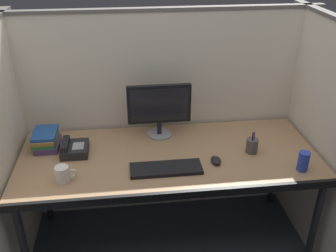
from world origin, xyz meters
TOP-DOWN VIEW (x-y plane):
  - cubicle_partition_rear at (0.00, 0.74)m, footprint 2.21×0.06m
  - cubicle_partition_left at (-0.99, 0.20)m, footprint 0.06×1.41m
  - cubicle_partition_right at (0.99, 0.20)m, footprint 0.06×1.41m
  - desk at (0.00, 0.29)m, footprint 1.90×0.80m
  - monitor_center at (-0.03, 0.56)m, footprint 0.43×0.17m
  - keyboard_main at (-0.04, 0.13)m, footprint 0.43×0.15m
  - computer_mouse at (0.28, 0.17)m, footprint 0.06×0.10m
  - desk_phone at (-0.60, 0.39)m, footprint 0.17×0.19m
  - coffee_mug at (-0.63, 0.09)m, footprint 0.13×0.08m
  - book_stack at (-0.79, 0.49)m, footprint 0.16×0.22m
  - soda_can at (0.77, 0.03)m, footprint 0.07×0.07m
  - pen_cup at (0.53, 0.26)m, footprint 0.08×0.08m

SIDE VIEW (x-z plane):
  - desk at x=0.00m, z-range 0.32..1.06m
  - keyboard_main at x=-0.04m, z-range 0.74..0.76m
  - computer_mouse at x=0.28m, z-range 0.74..0.77m
  - desk_phone at x=-0.60m, z-range 0.73..0.82m
  - coffee_mug at x=-0.63m, z-range 0.74..0.84m
  - pen_cup at x=0.53m, z-range 0.71..0.87m
  - cubicle_partition_rear at x=0.00m, z-range 0.00..1.58m
  - cubicle_partition_left at x=-0.99m, z-range 0.00..1.58m
  - cubicle_partition_right at x=0.99m, z-range 0.00..1.58m
  - book_stack at x=-0.79m, z-range 0.74..0.85m
  - soda_can at x=0.77m, z-range 0.74..0.86m
  - monitor_center at x=-0.03m, z-range 0.77..1.14m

